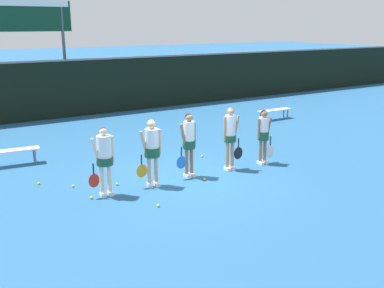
% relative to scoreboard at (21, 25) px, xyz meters
% --- Properties ---
extents(ground_plane, '(140.00, 140.00, 0.00)m').
position_rel_scoreboard_xyz_m(ground_plane, '(1.74, -10.77, -4.01)').
color(ground_plane, '#235684').
extents(fence_windscreen, '(60.00, 0.08, 2.58)m').
position_rel_scoreboard_xyz_m(fence_windscreen, '(1.74, -0.89, -2.71)').
color(fence_windscreen, black).
rests_on(fence_windscreen, ground_plane).
extents(scoreboard, '(4.32, 0.15, 5.06)m').
position_rel_scoreboard_xyz_m(scoreboard, '(0.00, 0.00, 0.00)').
color(scoreboard, '#515156').
rests_on(scoreboard, ground_plane).
extents(bench_courtside, '(1.78, 0.55, 0.47)m').
position_rel_scoreboard_xyz_m(bench_courtside, '(-2.20, -6.99, -3.60)').
color(bench_courtside, silver).
rests_on(bench_courtside, ground_plane).
extents(bench_far, '(1.65, 0.37, 0.44)m').
position_rel_scoreboard_xyz_m(bench_far, '(8.98, -6.21, -3.63)').
color(bench_far, silver).
rests_on(bench_far, ground_plane).
extents(player_0, '(0.67, 0.40, 1.72)m').
position_rel_scoreboard_xyz_m(player_0, '(-0.69, -10.78, -2.99)').
color(player_0, beige).
rests_on(player_0, ground_plane).
extents(player_1, '(0.68, 0.40, 1.75)m').
position_rel_scoreboard_xyz_m(player_1, '(0.58, -10.79, -2.96)').
color(player_1, tan).
rests_on(player_1, ground_plane).
extents(player_2, '(0.64, 0.34, 1.78)m').
position_rel_scoreboard_xyz_m(player_2, '(1.77, -10.67, -2.96)').
color(player_2, '#8C664C').
rests_on(player_2, ground_plane).
extents(player_3, '(0.64, 0.34, 1.81)m').
position_rel_scoreboard_xyz_m(player_3, '(3.10, -10.77, -2.94)').
color(player_3, tan).
rests_on(player_3, ground_plane).
extents(player_4, '(0.63, 0.33, 1.64)m').
position_rel_scoreboard_xyz_m(player_4, '(4.28, -10.84, -3.06)').
color(player_4, '#8C664C').
rests_on(player_4, ground_plane).
extents(tennis_ball_0, '(0.07, 0.07, 0.07)m').
position_rel_scoreboard_xyz_m(tennis_ball_0, '(5.07, -10.04, -3.97)').
color(tennis_ball_0, '#CCE033').
rests_on(tennis_ball_0, ground_plane).
extents(tennis_ball_1, '(0.07, 0.07, 0.07)m').
position_rel_scoreboard_xyz_m(tennis_ball_1, '(1.95, -11.17, -3.97)').
color(tennis_ball_1, '#CCE033').
rests_on(tennis_ball_1, ground_plane).
extents(tennis_ball_2, '(0.07, 0.07, 0.07)m').
position_rel_scoreboard_xyz_m(tennis_ball_2, '(-1.90, -9.11, -3.97)').
color(tennis_ball_2, '#CCE033').
rests_on(tennis_ball_2, ground_plane).
extents(tennis_ball_3, '(0.07, 0.07, 0.07)m').
position_rel_scoreboard_xyz_m(tennis_ball_3, '(3.65, -10.16, -3.97)').
color(tennis_ball_3, '#CCE033').
rests_on(tennis_ball_3, ground_plane).
extents(tennis_ball_4, '(0.07, 0.07, 0.07)m').
position_rel_scoreboard_xyz_m(tennis_ball_4, '(-0.18, -10.25, -3.97)').
color(tennis_ball_4, '#CCE033').
rests_on(tennis_ball_4, ground_plane).
extents(tennis_ball_5, '(0.07, 0.07, 0.07)m').
position_rel_scoreboard_xyz_m(tennis_ball_5, '(3.10, -9.32, -3.97)').
color(tennis_ball_5, '#CCE033').
rests_on(tennis_ball_5, ground_plane).
extents(tennis_ball_6, '(0.07, 0.07, 0.07)m').
position_rel_scoreboard_xyz_m(tennis_ball_6, '(-1.08, -10.81, -3.97)').
color(tennis_ball_6, '#CCE033').
rests_on(tennis_ball_6, ground_plane).
extents(tennis_ball_7, '(0.07, 0.07, 0.07)m').
position_rel_scoreboard_xyz_m(tennis_ball_7, '(-1.19, -9.78, -3.97)').
color(tennis_ball_7, '#CCE033').
rests_on(tennis_ball_7, ground_plane).
extents(tennis_ball_8, '(0.07, 0.07, 0.07)m').
position_rel_scoreboard_xyz_m(tennis_ball_8, '(0.05, -12.10, -3.97)').
color(tennis_ball_8, '#CCE033').
rests_on(tennis_ball_8, ground_plane).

